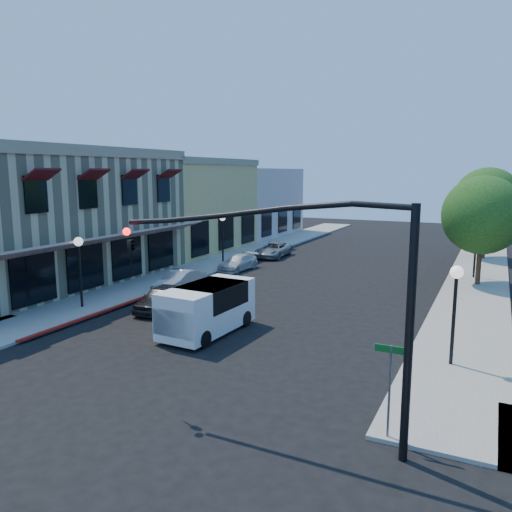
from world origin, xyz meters
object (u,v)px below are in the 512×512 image
at_px(lamppost_right_far, 476,236).
at_px(parked_car_a, 162,298).
at_px(street_name_sign, 390,377).
at_px(street_tree_a, 482,215).
at_px(parked_car_b, 179,281).
at_px(lamppost_right_near, 456,290).
at_px(parked_car_c, 238,263).
at_px(street_tree_b, 487,200).
at_px(parked_car_d, 273,250).
at_px(lamppost_left_near, 79,254).
at_px(white_van, 207,306).
at_px(lamppost_left_far, 223,226).
at_px(signal_mast_arm, 319,281).

xyz_separation_m(lamppost_right_far, parked_car_a, (-13.30, -14.48, -2.12)).
distance_m(street_name_sign, parked_car_a, 14.36).
height_order(street_tree_a, parked_car_b, street_tree_a).
relative_size(street_tree_a, street_name_sign, 2.59).
xyz_separation_m(street_tree_a, street_name_sign, (-1.30, -19.80, -2.50)).
xyz_separation_m(lamppost_right_near, parked_car_c, (-14.70, 12.00, -2.21)).
bearing_deg(parked_car_c, parked_car_b, -85.76).
bearing_deg(parked_car_c, street_tree_a, 11.83).
distance_m(lamppost_right_near, lamppost_right_far, 16.00).
bearing_deg(lamppost_right_near, parked_car_a, 173.48).
height_order(street_tree_b, lamppost_right_far, street_tree_b).
bearing_deg(lamppost_right_near, parked_car_d, 129.24).
distance_m(lamppost_left_near, white_van, 7.68).
height_order(street_name_sign, lamppost_right_far, lamppost_right_far).
xyz_separation_m(lamppost_left_far, parked_car_a, (3.70, -12.48, -2.12)).
bearing_deg(parked_car_c, lamppost_left_far, 143.23).
height_order(street_name_sign, parked_car_d, street_name_sign).
distance_m(street_tree_b, street_name_sign, 29.96).
xyz_separation_m(street_tree_b, lamppost_right_far, (-0.30, -8.00, -1.81)).
relative_size(signal_mast_arm, white_van, 1.71).
bearing_deg(parked_car_b, street_name_sign, -38.42).
bearing_deg(white_van, lamppost_left_near, 176.05).
distance_m(lamppost_right_near, parked_car_d, 23.34).
height_order(parked_car_b, parked_car_c, parked_car_b).
bearing_deg(parked_car_d, street_name_sign, -63.51).
bearing_deg(parked_car_d, signal_mast_arm, -67.23).
bearing_deg(lamppost_right_near, white_van, -176.88).
xyz_separation_m(lamppost_right_near, lamppost_right_far, (0.00, 16.00, 0.00)).
relative_size(lamppost_right_near, parked_car_a, 0.99).
distance_m(signal_mast_arm, lamppost_left_far, 25.07).
relative_size(street_tree_b, parked_car_b, 1.88).
bearing_deg(lamppost_right_near, lamppost_left_far, 140.53).
xyz_separation_m(street_tree_b, parked_car_b, (-15.00, -19.00, -3.93)).
bearing_deg(street_name_sign, street_tree_b, 87.50).
relative_size(signal_mast_arm, lamppost_left_far, 2.24).
bearing_deg(parked_car_a, lamppost_right_near, -12.16).
distance_m(lamppost_right_far, white_van, 19.12).
distance_m(signal_mast_arm, parked_car_b, 17.02).
bearing_deg(parked_car_b, street_tree_b, 51.54).
distance_m(lamppost_right_far, parked_car_c, 15.39).
relative_size(street_name_sign, parked_car_b, 0.67).
bearing_deg(lamppost_right_near, lamppost_left_near, 180.00).
xyz_separation_m(street_tree_a, lamppost_left_near, (-17.30, -14.00, -1.46)).
relative_size(white_van, parked_car_b, 1.26).
xyz_separation_m(street_tree_a, white_van, (-9.80, -14.52, -3.02)).
xyz_separation_m(white_van, parked_car_a, (-3.80, 2.04, -0.56)).
height_order(street_name_sign, parked_car_b, street_name_sign).
relative_size(street_tree_b, parked_car_c, 1.93).
xyz_separation_m(white_van, parked_car_b, (-5.20, 5.52, -0.56)).
height_order(lamppost_left_far, parked_car_a, lamppost_left_far).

